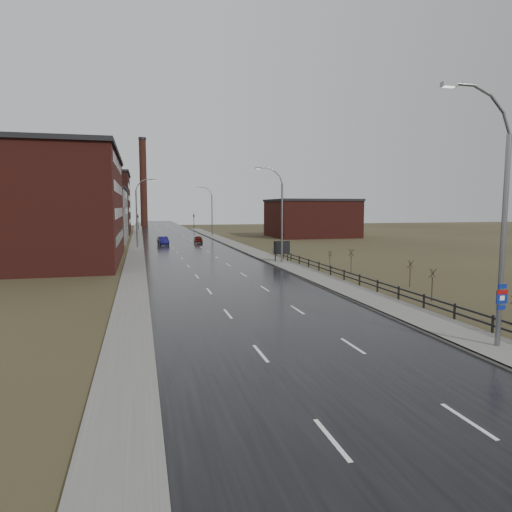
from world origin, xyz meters
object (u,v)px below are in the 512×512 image
billboard (282,248)px  car_near (163,241)px  streetlight_main (498,222)px  car_far (198,239)px

billboard → car_near: (-12.73, 29.06, -1.01)m
streetlight_main → car_far: size_ratio=3.04×
streetlight_main → billboard: streetlight_main is taller
streetlight_main → car_far: streetlight_main is taller
billboard → streetlight_main: bearing=-91.0°
streetlight_main → car_near: 65.41m
car_near → car_far: size_ratio=1.14×
streetlight_main → car_near: size_ratio=2.66×
car_near → streetlight_main: bearing=-84.4°
car_near → car_far: 7.61m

